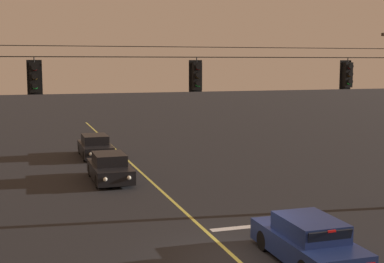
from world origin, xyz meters
name	(u,v)px	position (x,y,z in m)	size (l,w,h in m)	color
ground_plane	(236,258)	(0.00, 0.00, 0.00)	(180.00, 180.00, 0.00)	black
lane_centre_stripe	(160,189)	(0.00, 9.44, 0.00)	(0.14, 60.00, 0.01)	#D1C64C
stop_bar_paint	(255,226)	(1.90, 2.84, 0.00)	(3.40, 0.36, 0.01)	silver
signal_span_assembly	(200,120)	(0.00, 3.44, 3.91)	(18.53, 0.32, 7.52)	#38281C
traffic_light_leftmost	(35,77)	(-5.62, 3.42, 5.46)	(0.48, 0.41, 1.22)	black
traffic_light_left_inner	(197,76)	(-0.14, 3.42, 5.46)	(0.48, 0.41, 1.22)	black
traffic_light_centre	(348,75)	(5.96, 3.42, 5.46)	(0.48, 0.41, 1.22)	black
car_waiting_near_lane	(308,242)	(1.92, -0.95, 0.65)	(1.80, 4.33, 1.39)	navy
car_oncoming_lead	(110,168)	(-1.94, 12.06, 0.65)	(1.80, 4.42, 1.39)	black
car_oncoming_trailing	(95,147)	(-1.71, 19.30, 0.65)	(1.80, 4.42, 1.39)	black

